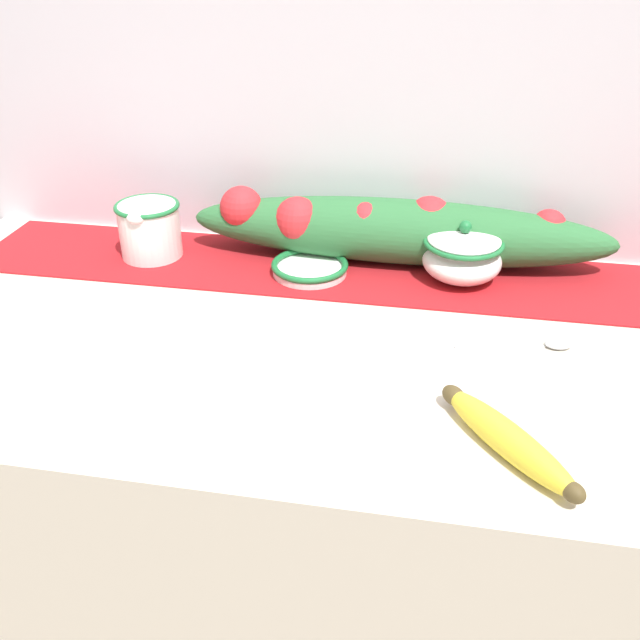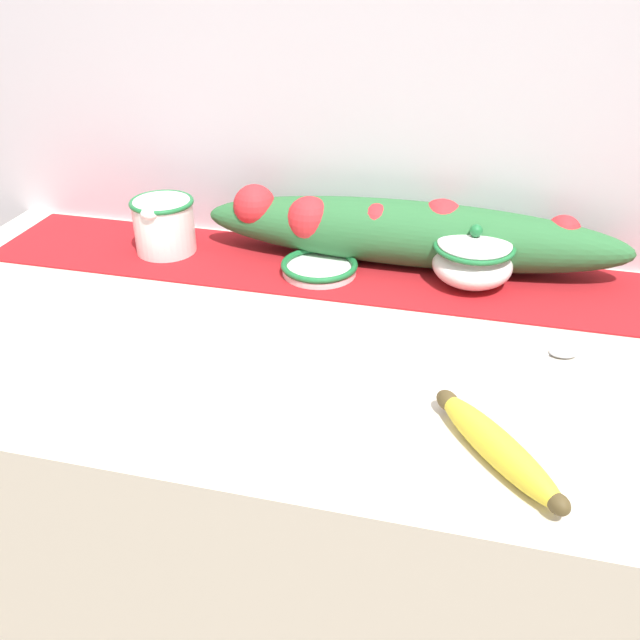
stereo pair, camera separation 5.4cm
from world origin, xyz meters
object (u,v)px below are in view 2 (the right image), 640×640
banana (497,447)px  spoon (555,353)px  sugar_bowl (473,259)px  small_dish (319,267)px  cream_pitcher (164,223)px

banana → spoon: bearing=73.4°
sugar_bowl → banana: size_ratio=0.70×
banana → small_dish: bearing=127.0°
cream_pitcher → banana: cream_pitcher is taller
banana → spoon: (0.07, 0.23, -0.01)m
cream_pitcher → spoon: size_ratio=0.78×
spoon → small_dish: bearing=145.3°
banana → spoon: banana is taller
cream_pitcher → sugar_bowl: (0.52, -0.00, -0.01)m
sugar_bowl → small_dish: bearing=-174.9°
small_dish → spoon: bearing=-23.6°
sugar_bowl → spoon: (0.12, -0.18, -0.04)m
spoon → cream_pitcher: bearing=153.1°
sugar_bowl → banana: sugar_bowl is taller
cream_pitcher → small_dish: bearing=-4.6°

